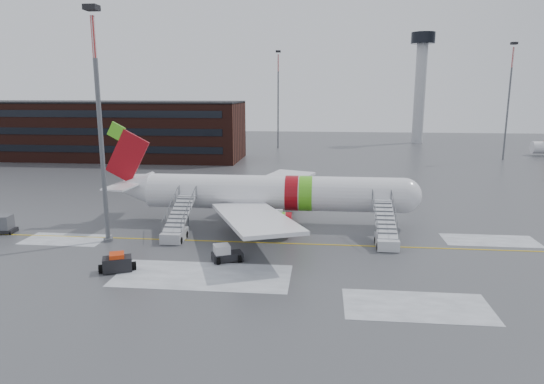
# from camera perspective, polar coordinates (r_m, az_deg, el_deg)

# --- Properties ---
(ground) EXTENTS (260.00, 260.00, 0.00)m
(ground) POSITION_cam_1_polar(r_m,az_deg,el_deg) (48.16, 1.74, -5.71)
(ground) COLOR #494C4F
(ground) RESTS_ON ground
(airliner) EXTENTS (35.03, 32.97, 11.18)m
(airliner) POSITION_cam_1_polar(r_m,az_deg,el_deg) (53.41, -0.79, -0.15)
(airliner) COLOR white
(airliner) RESTS_ON ground
(airstair_fwd) EXTENTS (2.05, 7.70, 3.48)m
(airstair_fwd) POSITION_cam_1_polar(r_m,az_deg,el_deg) (47.72, 13.25, -4.86)
(airstair_fwd) COLOR silver
(airstair_fwd) RESTS_ON ground
(airstair_aft) EXTENTS (2.05, 7.70, 3.48)m
(airstair_aft) POSITION_cam_1_polar(r_m,az_deg,el_deg) (49.42, -11.17, -4.18)
(airstair_aft) COLOR #AAACB1
(airstair_aft) RESTS_ON ground
(pushback_tug) EXTENTS (2.95, 2.65, 1.49)m
(pushback_tug) POSITION_cam_1_polar(r_m,az_deg,el_deg) (42.49, -5.51, -7.25)
(pushback_tug) COLOR black
(pushback_tug) RESTS_ON ground
(uld_container) EXTENTS (2.44, 1.90, 1.85)m
(uld_container) POSITION_cam_1_polar(r_m,az_deg,el_deg) (57.63, -29.07, -3.39)
(uld_container) COLOR black
(uld_container) RESTS_ON ground
(baggage_tractor) EXTENTS (3.13, 2.14, 1.54)m
(baggage_tractor) POSITION_cam_1_polar(r_m,az_deg,el_deg) (42.00, -17.74, -8.03)
(baggage_tractor) COLOR black
(baggage_tractor) RESTS_ON ground
(light_mast_near) EXTENTS (1.20, 1.20, 22.03)m
(light_mast_near) POSITION_cam_1_polar(r_m,az_deg,el_deg) (48.54, -19.59, 7.61)
(light_mast_near) COLOR #595B60
(light_mast_near) RESTS_ON ground
(terminal_building) EXTENTS (62.00, 16.11, 12.30)m
(terminal_building) POSITION_cam_1_polar(r_m,az_deg,el_deg) (112.06, -19.77, 6.90)
(terminal_building) COLOR #3F1E16
(terminal_building) RESTS_ON ground
(control_tower) EXTENTS (6.40, 6.40, 30.00)m
(control_tower) POSITION_cam_1_polar(r_m,az_deg,el_deg) (143.37, 17.11, 13.04)
(control_tower) COLOR #B2B5BA
(control_tower) RESTS_ON ground
(light_mast_far_ne) EXTENTS (1.20, 1.20, 24.25)m
(light_mast_far_ne) POSITION_cam_1_polar(r_m,az_deg,el_deg) (114.54, 26.13, 10.32)
(light_mast_far_ne) COLOR #595B60
(light_mast_far_ne) RESTS_ON ground
(light_mast_far_n) EXTENTS (1.20, 1.20, 24.25)m
(light_mast_far_n) POSITION_cam_1_polar(r_m,az_deg,el_deg) (124.31, 0.73, 11.53)
(light_mast_far_n) COLOR #595B60
(light_mast_far_n) RESTS_ON ground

